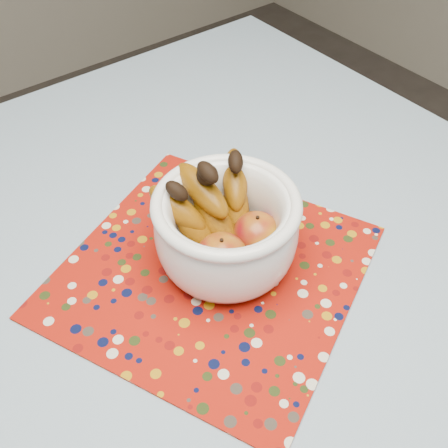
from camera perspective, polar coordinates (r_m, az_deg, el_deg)
name	(u,v)px	position (r m, az deg, el deg)	size (l,w,h in m)	color
table	(191,362)	(0.77, -3.62, -14.73)	(1.20, 1.20, 0.75)	brown
tablecloth	(188,330)	(0.70, -3.93, -11.45)	(1.32, 1.32, 0.01)	slate
placemat	(211,270)	(0.75, -1.40, -5.08)	(0.39, 0.39, 0.00)	#9A1308
fruit_bowl	(222,221)	(0.71, -0.17, 0.34)	(0.23, 0.21, 0.16)	white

